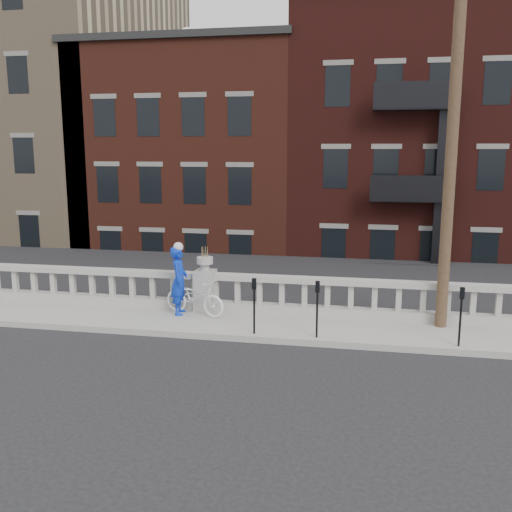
{
  "coord_description": "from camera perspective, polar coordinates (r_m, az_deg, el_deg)",
  "views": [
    {
      "loc": [
        4.23,
        -10.73,
        4.55
      ],
      "look_at": [
        1.56,
        3.2,
        1.85
      ],
      "focal_mm": 40.0,
      "sensor_mm": 36.0,
      "label": 1
    }
  ],
  "objects": [
    {
      "name": "cyclist",
      "position": [
        15.34,
        -7.7,
        -2.43
      ],
      "size": [
        0.53,
        0.73,
        1.84
      ],
      "primitive_type": "imported",
      "rotation": [
        0.0,
        0.0,
        1.71
      ],
      "color": "#0C2FBC",
      "rests_on": "sidewalk"
    },
    {
      "name": "balustrade",
      "position": [
        15.77,
        -5.09,
        -3.61
      ],
      "size": [
        28.0,
        0.34,
        1.03
      ],
      "color": "gray",
      "rests_on": "sidewalk"
    },
    {
      "name": "sidewalk",
      "position": [
        15.05,
        -6.04,
        -6.58
      ],
      "size": [
        32.0,
        2.2,
        0.15
      ],
      "primitive_type": "cube",
      "color": "gray",
      "rests_on": "ground"
    },
    {
      "name": "lower_level",
      "position": [
        34.03,
        4.68,
        7.51
      ],
      "size": [
        80.0,
        44.0,
        20.8
      ],
      "color": "#605E59",
      "rests_on": "ground"
    },
    {
      "name": "planter_pedestal",
      "position": [
        15.73,
        -5.1,
        -2.94
      ],
      "size": [
        0.55,
        0.55,
        1.76
      ],
      "color": "gray",
      "rests_on": "sidewalk"
    },
    {
      "name": "ground",
      "position": [
        12.4,
        -10.12,
        -10.92
      ],
      "size": [
        120.0,
        120.0,
        0.0
      ],
      "primitive_type": "plane",
      "color": "black",
      "rests_on": "ground"
    },
    {
      "name": "parking_meter_b",
      "position": [
        13.4,
        6.14,
        -4.66
      ],
      "size": [
        0.1,
        0.09,
        1.36
      ],
      "color": "black",
      "rests_on": "sidewalk"
    },
    {
      "name": "utility_pole",
      "position": [
        14.48,
        19.14,
        12.92
      ],
      "size": [
        1.6,
        0.28,
        10.0
      ],
      "color": "#422D1E",
      "rests_on": "sidewalk"
    },
    {
      "name": "bicycle",
      "position": [
        15.33,
        -6.14,
        -4.11
      ],
      "size": [
        1.92,
        1.16,
        0.95
      ],
      "primitive_type": "imported",
      "rotation": [
        0.0,
        0.0,
        1.26
      ],
      "color": "white",
      "rests_on": "sidewalk"
    },
    {
      "name": "parking_meter_c",
      "position": [
        13.54,
        19.81,
        -5.09
      ],
      "size": [
        0.1,
        0.09,
        1.36
      ],
      "color": "black",
      "rests_on": "sidewalk"
    },
    {
      "name": "parking_meter_a",
      "position": [
        13.6,
        -0.18,
        -4.37
      ],
      "size": [
        0.1,
        0.09,
        1.36
      ],
      "color": "black",
      "rests_on": "sidewalk"
    }
  ]
}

